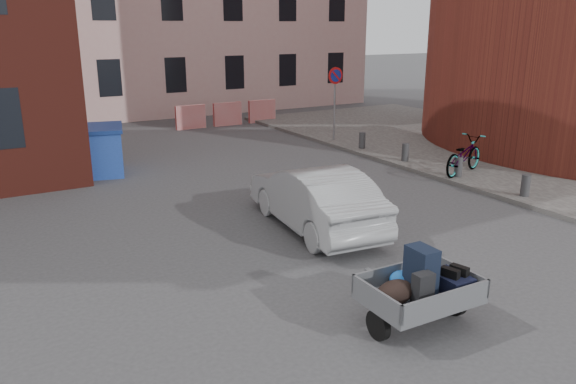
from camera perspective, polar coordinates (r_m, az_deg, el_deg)
ground at (r=10.32m, az=7.54°, el=-7.67°), size 120.00×120.00×0.00m
sidewalk at (r=19.96m, az=23.47°, el=3.20°), size 9.00×24.00×0.12m
no_parking_sign at (r=20.73m, az=4.81°, el=10.45°), size 0.60×0.09×2.65m
bollards at (r=16.47m, az=16.93°, el=2.46°), size 0.22×9.02×0.55m
barriers at (r=24.80m, az=-6.16°, el=7.89°), size 4.70×0.18×1.00m
trailer at (r=8.33m, az=13.17°, el=-9.51°), size 1.62×1.82×1.20m
dumpster at (r=17.42m, az=-21.84°, el=3.79°), size 3.66×2.48×1.40m
silver_car at (r=11.99m, az=2.75°, el=-0.56°), size 1.88×4.26×1.36m
bicycle at (r=16.79m, az=17.41°, el=3.58°), size 2.14×1.28×1.06m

